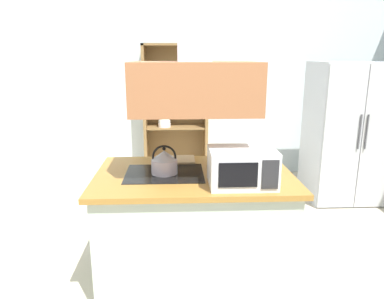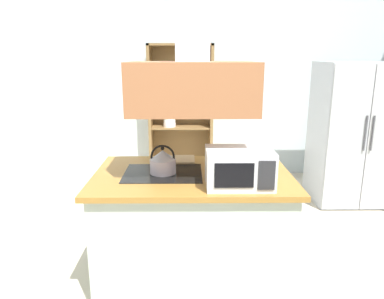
{
  "view_description": "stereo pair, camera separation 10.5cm",
  "coord_description": "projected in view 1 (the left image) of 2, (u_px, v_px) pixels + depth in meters",
  "views": [
    {
      "loc": [
        -0.26,
        -2.46,
        1.78
      ],
      "look_at": [
        -0.13,
        0.56,
        1.0
      ],
      "focal_mm": 33.8,
      "sensor_mm": 36.0,
      "label": 1
    },
    {
      "loc": [
        -0.16,
        -2.46,
        1.78
      ],
      "look_at": [
        -0.13,
        0.56,
        1.0
      ],
      "focal_mm": 33.8,
      "sensor_mm": 36.0,
      "label": 2
    }
  ],
  "objects": [
    {
      "name": "cutting_board",
      "position": [
        175.0,
        160.0,
        3.14
      ],
      "size": [
        0.34,
        0.24,
        0.02
      ],
      "primitive_type": "cube",
      "rotation": [
        0.0,
        0.0,
        0.01
      ],
      "color": "#A58559",
      "rests_on": "kitchen_island"
    },
    {
      "name": "ground_plane",
      "position": [
        211.0,
        290.0,
        2.84
      ],
      "size": [
        7.8,
        7.8,
        0.0
      ],
      "primitive_type": "plane",
      "color": "#C0B59E"
    },
    {
      "name": "microwave",
      "position": [
        242.0,
        167.0,
        2.52
      ],
      "size": [
        0.46,
        0.35,
        0.26
      ],
      "color": "silver",
      "rests_on": "kitchen_island"
    },
    {
      "name": "range_hood",
      "position": [
        194.0,
        69.0,
        2.61
      ],
      "size": [
        0.9,
        0.7,
        1.32
      ],
      "color": "#985C38"
    },
    {
      "name": "wall_back",
      "position": [
        193.0,
        86.0,
        5.4
      ],
      "size": [
        6.0,
        0.12,
        2.7
      ],
      "primitive_type": "cube",
      "color": "silver",
      "rests_on": "ground"
    },
    {
      "name": "dish_cabinet",
      "position": [
        176.0,
        120.0,
        5.3
      ],
      "size": [
        0.91,
        0.4,
        1.95
      ],
      "color": "brown",
      "rests_on": "ground"
    },
    {
      "name": "refrigerator",
      "position": [
        347.0,
        132.0,
        4.5
      ],
      "size": [
        0.9,
        0.77,
        1.72
      ],
      "color": "#B5BBC5",
      "rests_on": "ground"
    },
    {
      "name": "kitchen_island",
      "position": [
        194.0,
        226.0,
        2.92
      ],
      "size": [
        1.52,
        1.0,
        0.9
      ],
      "color": "#B0BCAC",
      "rests_on": "ground"
    },
    {
      "name": "kettle",
      "position": [
        164.0,
        162.0,
        2.77
      ],
      "size": [
        0.2,
        0.2,
        0.22
      ],
      "color": "#C0B0BD",
      "rests_on": "kitchen_island"
    }
  ]
}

